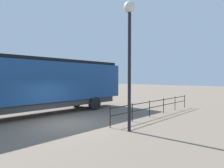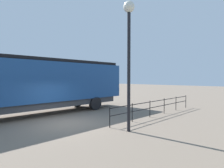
% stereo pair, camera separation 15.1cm
% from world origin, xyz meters
% --- Properties ---
extents(ground_plane, '(120.00, 120.00, 0.00)m').
position_xyz_m(ground_plane, '(0.00, 0.00, 0.00)').
color(ground_plane, '#756656').
extents(locomotive, '(2.86, 15.34, 4.01)m').
position_xyz_m(locomotive, '(-3.58, -0.31, 2.26)').
color(locomotive, navy).
rests_on(locomotive, ground_plane).
extents(lamp_post, '(0.56, 0.56, 6.36)m').
position_xyz_m(lamp_post, '(3.66, 1.22, 4.62)').
color(lamp_post, black).
rests_on(lamp_post, ground_plane).
extents(platform_fence, '(0.05, 9.57, 1.11)m').
position_xyz_m(platform_fence, '(2.51, 5.81, 0.72)').
color(platform_fence, black).
rests_on(platform_fence, ground_plane).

